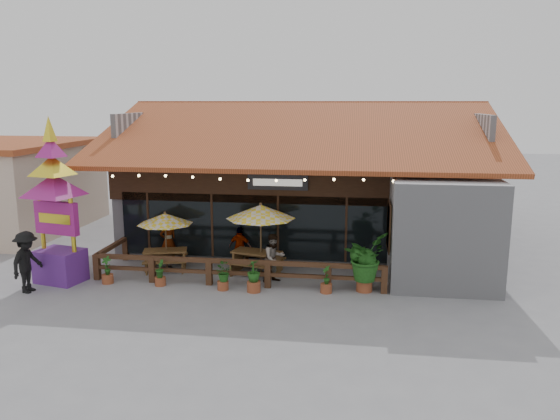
# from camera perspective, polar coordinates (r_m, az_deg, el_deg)

# --- Properties ---
(ground) EXTENTS (100.00, 100.00, 0.00)m
(ground) POSITION_cam_1_polar(r_m,az_deg,el_deg) (18.72, 0.50, -7.66)
(ground) COLOR gray
(ground) RESTS_ON ground
(restaurant_building) EXTENTS (15.50, 14.73, 6.09)m
(restaurant_building) POSITION_cam_1_polar(r_m,az_deg,el_deg) (24.56, 3.14, 2.21)
(restaurant_building) COLOR #B0B0B6
(restaurant_building) RESTS_ON ground
(patio_railing) EXTENTS (10.00, 2.60, 0.92)m
(patio_railing) POSITION_cam_1_polar(r_m,az_deg,el_deg) (18.70, -6.50, -5.78)
(patio_railing) COLOR #4D2B1B
(patio_railing) RESTS_ON ground
(umbrella_left) EXTENTS (2.57, 2.57, 2.17)m
(umbrella_left) POSITION_cam_1_polar(r_m,az_deg,el_deg) (20.21, -11.92, -0.93)
(umbrella_left) COLOR brown
(umbrella_left) RESTS_ON ground
(umbrella_right) EXTENTS (2.84, 2.84, 2.62)m
(umbrella_right) POSITION_cam_1_polar(r_m,az_deg,el_deg) (19.06, -2.03, -0.21)
(umbrella_right) COLOR brown
(umbrella_right) RESTS_ON ground
(picnic_table_left) EXTENTS (1.86, 1.71, 0.75)m
(picnic_table_left) POSITION_cam_1_polar(r_m,az_deg,el_deg) (20.49, -11.88, -4.75)
(picnic_table_left) COLOR brown
(picnic_table_left) RESTS_ON ground
(picnic_table_right) EXTENTS (2.02, 1.85, 0.82)m
(picnic_table_right) POSITION_cam_1_polar(r_m,az_deg,el_deg) (19.62, -2.46, -5.08)
(picnic_table_right) COLOR brown
(picnic_table_right) RESTS_ON ground
(thai_sign_tower) EXTENTS (2.67, 2.67, 6.05)m
(thai_sign_tower) POSITION_cam_1_polar(r_m,az_deg,el_deg) (19.64, -22.53, 1.98)
(thai_sign_tower) COLOR #5B2383
(thai_sign_tower) RESTS_ON ground
(tropical_plant) EXTENTS (1.69, 1.78, 1.94)m
(tropical_plant) POSITION_cam_1_polar(r_m,az_deg,el_deg) (17.86, 8.90, -5.02)
(tropical_plant) COLOR brown
(tropical_plant) RESTS_ON ground
(diner_a) EXTENTS (0.77, 0.72, 1.76)m
(diner_a) POSITION_cam_1_polar(r_m,az_deg,el_deg) (21.15, -11.59, -3.17)
(diner_a) COLOR #331E10
(diner_a) RESTS_ON ground
(diner_b) EXTENTS (1.04, 1.02, 1.69)m
(diner_b) POSITION_cam_1_polar(r_m,az_deg,el_deg) (18.62, -0.63, -5.05)
(diner_b) COLOR #331E10
(diner_b) RESTS_ON ground
(diner_c) EXTENTS (0.94, 0.51, 1.52)m
(diner_c) POSITION_cam_1_polar(r_m,az_deg,el_deg) (20.38, -4.18, -3.88)
(diner_c) COLOR #331E10
(diner_c) RESTS_ON ground
(pedestrian) EXTENTS (0.84, 1.35, 2.02)m
(pedestrian) POSITION_cam_1_polar(r_m,az_deg,el_deg) (19.40, -24.93, -4.95)
(pedestrian) COLOR black
(pedestrian) RESTS_ON ground
(planter_a) EXTENTS (0.39, 0.39, 0.95)m
(planter_a) POSITION_cam_1_polar(r_m,az_deg,el_deg) (19.51, -17.61, -6.19)
(planter_a) COLOR brown
(planter_a) RESTS_ON ground
(planter_b) EXTENTS (0.36, 0.36, 0.89)m
(planter_b) POSITION_cam_1_polar(r_m,az_deg,el_deg) (18.82, -12.43, -6.54)
(planter_b) COLOR brown
(planter_b) RESTS_ON ground
(planter_c) EXTENTS (0.70, 0.67, 0.91)m
(planter_c) POSITION_cam_1_polar(r_m,az_deg,el_deg) (18.04, -6.00, -6.76)
(planter_c) COLOR brown
(planter_c) RESTS_ON ground
(planter_d) EXTENTS (0.55, 0.55, 1.08)m
(planter_d) POSITION_cam_1_polar(r_m,az_deg,el_deg) (17.78, -2.76, -6.94)
(planter_d) COLOR brown
(planter_d) RESTS_ON ground
(planter_e) EXTENTS (0.38, 0.38, 0.92)m
(planter_e) POSITION_cam_1_polar(r_m,az_deg,el_deg) (17.78, 4.86, -7.43)
(planter_e) COLOR brown
(planter_e) RESTS_ON ground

